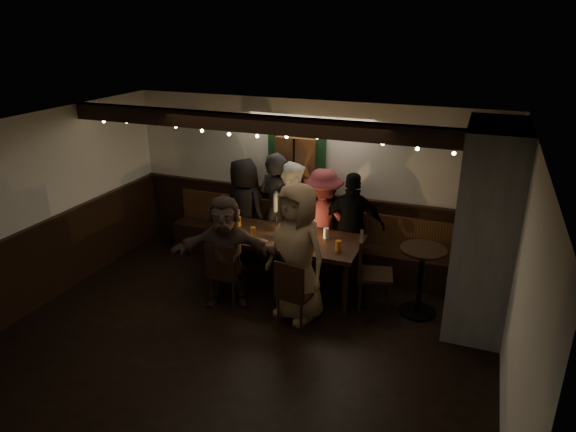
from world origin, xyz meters
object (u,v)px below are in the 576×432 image
at_px(chair_end, 368,267).
at_px(person_c, 292,215).
at_px(chair_near_right, 293,290).
at_px(person_b, 277,209).
at_px(dining_table, 283,241).
at_px(person_d, 323,221).
at_px(person_a, 245,209).
at_px(person_e, 352,226).
at_px(person_f, 226,252).
at_px(high_top, 421,273).
at_px(person_g, 297,252).
at_px(chair_near_left, 224,269).

bearing_deg(chair_end, person_c, 150.00).
bearing_deg(chair_near_right, person_b, 118.23).
relative_size(dining_table, person_d, 1.37).
distance_m(person_a, person_e, 1.80).
bearing_deg(person_c, person_b, 27.56).
height_order(chair_near_right, person_f, person_f).
bearing_deg(dining_table, person_b, 117.94).
xyz_separation_m(high_top, person_a, (-2.93, 0.75, 0.24)).
distance_m(chair_near_right, high_top, 1.73).
relative_size(high_top, person_f, 0.60).
bearing_deg(person_a, person_e, -160.17).
bearing_deg(person_g, dining_table, 145.70).
height_order(person_a, person_f, person_a).
bearing_deg(chair_near_right, dining_table, 118.46).
bearing_deg(person_d, chair_end, 129.28).
xyz_separation_m(person_c, person_f, (-0.40, -1.47, -0.07)).
height_order(chair_end, person_d, person_d).
height_order(chair_near_left, person_b, person_b).
xyz_separation_m(chair_end, person_e, (-0.43, 0.78, 0.24)).
bearing_deg(person_e, chair_end, 109.81).
height_order(chair_near_right, person_e, person_e).
relative_size(chair_near_left, person_g, 0.51).
bearing_deg(dining_table, person_g, -55.19).
relative_size(high_top, person_e, 0.58).
xyz_separation_m(high_top, person_d, (-1.60, 0.77, 0.22)).
bearing_deg(person_f, person_b, 64.51).
xyz_separation_m(chair_near_right, person_g, (-0.03, 0.25, 0.41)).
distance_m(person_f, person_g, 1.02).
bearing_deg(person_e, high_top, 137.97).
height_order(dining_table, person_d, person_d).
bearing_deg(person_d, high_top, 145.77).
distance_m(chair_near_right, chair_end, 1.15).
height_order(dining_table, chair_near_right, dining_table).
xyz_separation_m(person_b, person_c, (0.24, 0.02, -0.06)).
bearing_deg(person_a, high_top, -173.68).
xyz_separation_m(high_top, person_e, (-1.13, 0.73, 0.22)).
bearing_deg(chair_near_right, person_f, 169.04).
bearing_deg(person_c, chair_near_right, 134.54).
bearing_deg(chair_end, person_a, 160.15).
bearing_deg(person_a, person_f, 126.63).
bearing_deg(person_a, person_b, -159.59).
relative_size(dining_table, person_b, 1.23).
bearing_deg(chair_end, chair_near_right, -132.38).
xyz_separation_m(dining_table, person_f, (-0.55, -0.72, 0.05)).
bearing_deg(high_top, chair_near_right, -148.45).
distance_m(chair_end, person_c, 1.67).
relative_size(person_b, person_g, 0.99).
xyz_separation_m(person_b, person_d, (0.75, 0.02, -0.09)).
bearing_deg(person_a, person_c, -158.24).
relative_size(high_top, person_g, 0.51).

